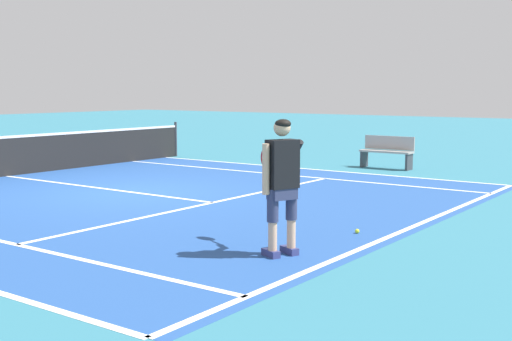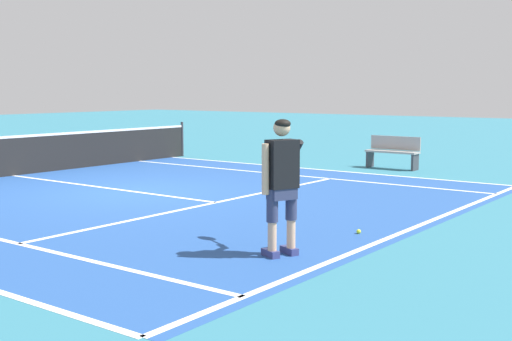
{
  "view_description": "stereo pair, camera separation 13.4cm",
  "coord_description": "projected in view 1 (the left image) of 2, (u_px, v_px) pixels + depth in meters",
  "views": [
    {
      "loc": [
        -9.28,
        -9.8,
        2.07
      ],
      "look_at": [
        -2.53,
        -4.92,
        1.05
      ],
      "focal_mm": 46.56,
      "sensor_mm": 36.0,
      "label": 1
    },
    {
      "loc": [
        -9.2,
        -9.91,
        2.07
      ],
      "look_at": [
        -2.53,
        -4.92,
        1.05
      ],
      "focal_mm": 46.56,
      "sensor_mm": 36.0,
      "label": 2
    }
  ],
  "objects": [
    {
      "name": "ground_plane",
      "position": [
        132.0,
        192.0,
        13.42
      ],
      "size": [
        80.0,
        80.0,
        0.0
      ],
      "primitive_type": "plane",
      "color": "teal"
    },
    {
      "name": "court_inner_surface",
      "position": [
        162.0,
        196.0,
        12.94
      ],
      "size": [
        10.98,
        10.64,
        0.0
      ],
      "primitive_type": "cube",
      "color": "#234C93",
      "rests_on": "ground"
    },
    {
      "name": "line_baseline",
      "position": [
        410.0,
        228.0,
        9.96
      ],
      "size": [
        10.98,
        0.1,
        0.01
      ],
      "primitive_type": "cube",
      "color": "white",
      "rests_on": "ground"
    },
    {
      "name": "line_service",
      "position": [
        213.0,
        203.0,
        12.19
      ],
      "size": [
        8.23,
        0.1,
        0.01
      ],
      "primitive_type": "cube",
      "color": "white",
      "rests_on": "ground"
    },
    {
      "name": "line_centre_service",
      "position": [
        96.0,
        188.0,
        14.06
      ],
      "size": [
        0.1,
        6.4,
        0.01
      ],
      "primitive_type": "cube",
      "color": "white",
      "rests_on": "ground"
    },
    {
      "name": "line_singles_right",
      "position": [
        279.0,
        174.0,
        16.25
      ],
      "size": [
        0.1,
        10.24,
        0.01
      ],
      "primitive_type": "cube",
      "color": "white",
      "rests_on": "ground"
    },
    {
      "name": "line_doubles_right",
      "position": [
        309.0,
        169.0,
        17.35
      ],
      "size": [
        0.1,
        10.24,
        0.01
      ],
      "primitive_type": "cube",
      "color": "white",
      "rests_on": "ground"
    },
    {
      "name": "tennis_net",
      "position": [
        6.0,
        156.0,
        15.86
      ],
      "size": [
        11.96,
        0.08,
        1.07
      ],
      "color": "#333338",
      "rests_on": "ground"
    },
    {
      "name": "tennis_player",
      "position": [
        281.0,
        177.0,
        8.2
      ],
      "size": [
        0.96,
        0.98,
        1.71
      ],
      "color": "navy",
      "rests_on": "ground"
    },
    {
      "name": "tennis_ball_near_feet",
      "position": [
        357.0,
        231.0,
        9.59
      ],
      "size": [
        0.07,
        0.07,
        0.07
      ],
      "primitive_type": "sphere",
      "color": "#CCE02D",
      "rests_on": "ground"
    },
    {
      "name": "courtside_bench",
      "position": [
        387.0,
        151.0,
        17.47
      ],
      "size": [
        0.4,
        1.4,
        0.85
      ],
      "color": "#9E9993",
      "rests_on": "ground"
    }
  ]
}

